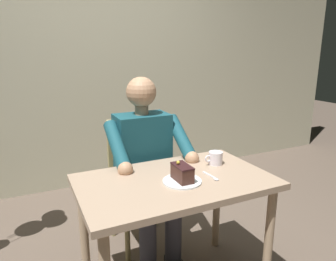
{
  "coord_description": "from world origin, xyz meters",
  "views": [
    {
      "loc": [
        0.71,
        1.4,
        1.4
      ],
      "look_at": [
        -0.0,
        -0.1,
        0.96
      ],
      "focal_mm": 32.98,
      "sensor_mm": 36.0,
      "label": 1
    }
  ],
  "objects_px": {
    "seated_person": "(147,165)",
    "cake_slice": "(182,173)",
    "dining_table": "(175,195)",
    "chair": "(138,175)",
    "coffee_cup": "(215,158)",
    "dessert_spoon": "(213,177)"
  },
  "relations": [
    {
      "from": "seated_person",
      "to": "cake_slice",
      "type": "distance_m",
      "value": 0.49
    },
    {
      "from": "dining_table",
      "to": "seated_person",
      "type": "xyz_separation_m",
      "value": [
        0.0,
        -0.42,
        0.03
      ]
    },
    {
      "from": "chair",
      "to": "cake_slice",
      "type": "relative_size",
      "value": 6.53
    },
    {
      "from": "dining_table",
      "to": "chair",
      "type": "distance_m",
      "value": 0.6
    },
    {
      "from": "dining_table",
      "to": "chair",
      "type": "height_order",
      "value": "chair"
    },
    {
      "from": "cake_slice",
      "to": "dessert_spoon",
      "type": "height_order",
      "value": "cake_slice"
    },
    {
      "from": "chair",
      "to": "cake_slice",
      "type": "distance_m",
      "value": 0.7
    },
    {
      "from": "seated_person",
      "to": "dessert_spoon",
      "type": "distance_m",
      "value": 0.54
    },
    {
      "from": "chair",
      "to": "coffee_cup",
      "type": "bearing_deg",
      "value": 123.06
    },
    {
      "from": "seated_person",
      "to": "coffee_cup",
      "type": "bearing_deg",
      "value": 135.06
    },
    {
      "from": "coffee_cup",
      "to": "cake_slice",
      "type": "bearing_deg",
      "value": 25.59
    },
    {
      "from": "dessert_spoon",
      "to": "cake_slice",
      "type": "bearing_deg",
      "value": -7.55
    },
    {
      "from": "coffee_cup",
      "to": "chair",
      "type": "bearing_deg",
      "value": -56.94
    },
    {
      "from": "chair",
      "to": "cake_slice",
      "type": "xyz_separation_m",
      "value": [
        -0.01,
        0.65,
        0.26
      ]
    },
    {
      "from": "seated_person",
      "to": "dessert_spoon",
      "type": "xyz_separation_m",
      "value": [
        -0.19,
        0.5,
        0.07
      ]
    },
    {
      "from": "chair",
      "to": "dessert_spoon",
      "type": "relative_size",
      "value": 6.4
    },
    {
      "from": "coffee_cup",
      "to": "seated_person",
      "type": "bearing_deg",
      "value": -44.94
    },
    {
      "from": "chair",
      "to": "cake_slice",
      "type": "height_order",
      "value": "chair"
    },
    {
      "from": "dining_table",
      "to": "cake_slice",
      "type": "xyz_separation_m",
      "value": [
        -0.01,
        0.05,
        0.15
      ]
    },
    {
      "from": "dining_table",
      "to": "cake_slice",
      "type": "distance_m",
      "value": 0.16
    },
    {
      "from": "seated_person",
      "to": "cake_slice",
      "type": "relative_size",
      "value": 8.77
    },
    {
      "from": "dining_table",
      "to": "dessert_spoon",
      "type": "height_order",
      "value": "dessert_spoon"
    }
  ]
}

